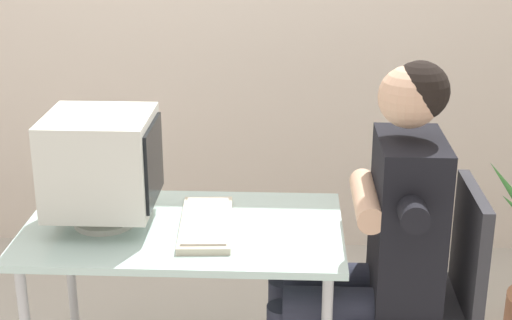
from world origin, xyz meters
TOP-DOWN VIEW (x-y plane):
  - desk at (0.00, 0.00)m, footprint 1.12×0.65m
  - crt_monitor at (-0.27, 0.01)m, footprint 0.37×0.35m
  - keyboard at (0.08, -0.01)m, footprint 0.20×0.45m
  - office_chair at (0.86, -0.05)m, footprint 0.44×0.44m
  - person_seated at (0.66, -0.05)m, footprint 0.71×0.56m

SIDE VIEW (x-z plane):
  - office_chair at x=0.86m, z-range 0.06..0.95m
  - desk at x=0.00m, z-range 0.29..1.01m
  - person_seated at x=0.66m, z-range 0.06..1.38m
  - keyboard at x=0.08m, z-range 0.72..0.75m
  - crt_monitor at x=-0.27m, z-range 0.75..1.15m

